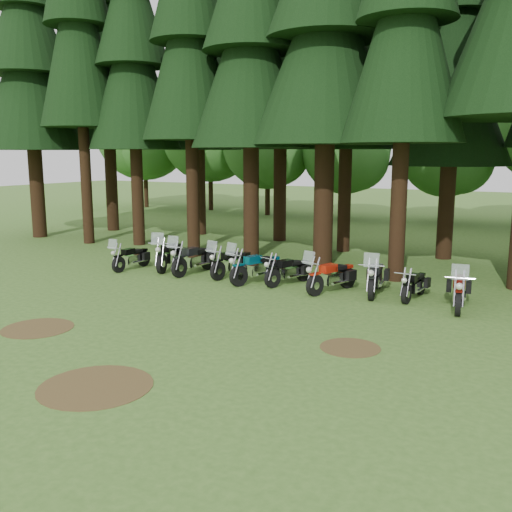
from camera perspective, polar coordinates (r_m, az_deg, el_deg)
The scene contains 29 objects.
ground at distance 15.10m, azimuth -7.67°, elevation -6.86°, with size 120.00×120.00×0.00m, color #3B6523.
pine_front_0 at distance 32.88m, azimuth -21.89°, elevation 18.75°, with size 5.49×5.49×16.17m.
pine_front_2 at distance 28.72m, azimuth -12.32°, elevation 20.64°, with size 4.32×4.32×16.22m.
pine_front_3 at distance 26.54m, azimuth -6.71°, elevation 23.48°, with size 4.32×4.32×17.57m.
pine_front_4 at distance 24.66m, azimuth -0.52°, elevation 22.80°, with size 4.95×4.95×16.33m.
pine_front_5 at distance 23.34m, azimuth 7.20°, elevation 24.02°, with size 5.81×5.81×16.72m.
pine_back_0 at distance 34.57m, azimuth -14.84°, elevation 19.72°, with size 5.00×5.00×17.21m.
pine_back_1 at distance 31.93m, azimuth -5.87°, elevation 19.73°, with size 4.52×4.52×16.22m.
pine_back_2 at distance 29.52m, azimuth 2.52°, elevation 20.66°, with size 4.85×4.85×16.30m.
pine_back_3 at distance 26.61m, azimuth 9.30°, elevation 21.56°, with size 4.35×4.35×16.20m.
pine_back_4 at distance 25.48m, azimuth 19.30°, elevation 18.34°, with size 4.94×4.94×13.78m.
decid_0 at distance 48.00m, azimuth -10.98°, elevation 11.82°, with size 8.00×7.78×10.00m.
decid_1 at distance 44.74m, azimuth -4.41°, elevation 12.02°, with size 7.91×7.69×9.88m.
decid_2 at distance 41.03m, azimuth 1.42°, elevation 10.98°, with size 6.72×6.53×8.40m.
decid_3 at distance 39.02m, azimuth 9.23°, elevation 10.25°, with size 6.12×5.95×7.65m.
decid_4 at distance 38.49m, azimuth 18.81°, elevation 9.63°, with size 5.93×5.76×7.41m.
dirt_patch_0 at distance 15.72m, azimuth -21.00°, elevation -6.75°, with size 1.80×1.80×0.01m, color #4C3D1E.
dirt_patch_1 at distance 13.46m, azimuth 9.40°, elevation -9.02°, with size 1.40×1.40×0.01m, color #4C3D1E.
dirt_patch_2 at distance 11.64m, azimuth -15.74°, elevation -12.43°, with size 2.20×2.20×0.01m, color #4C3D1E.
motorcycle_0 at distance 22.44m, azimuth -12.37°, elevation -0.21°, with size 0.39×2.07×1.31m.
motorcycle_1 at distance 22.18m, azimuth -8.63°, elevation 0.03°, with size 1.04×2.49×1.59m.
motorcycle_2 at distance 21.27m, azimuth -6.23°, elevation -0.37°, with size 0.50×2.48×1.56m.
motorcycle_3 at distance 20.63m, azimuth -2.41°, elevation -0.75°, with size 0.61×2.32×1.45m.
motorcycle_4 at distance 19.64m, azimuth 0.07°, elevation -1.24°, with size 1.06×2.37×1.52m.
motorcycle_5 at distance 19.43m, azimuth 3.29°, elevation -1.57°, with size 0.82×2.07×0.87m.
motorcycle_6 at distance 18.48m, azimuth 7.56°, elevation -2.11°, with size 1.02×2.30×1.47m.
motorcycle_7 at distance 18.42m, azimuth 11.86°, elevation -2.23°, with size 0.72×2.42×1.52m.
motorcycle_8 at distance 18.13m, azimuth 15.54°, elevation -2.89°, with size 0.33×2.00×0.81m.
motorcycle_9 at distance 17.38m, azimuth 19.60°, elevation -3.37°, with size 0.69×2.40×1.51m.
Camera 1 is at (8.73, -11.50, 4.41)m, focal length 40.00 mm.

